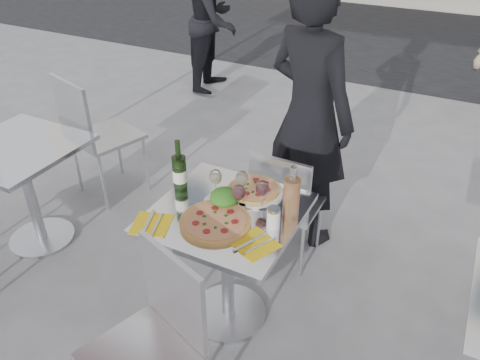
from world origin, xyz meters
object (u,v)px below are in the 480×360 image
at_px(pedestrian_a, 214,20).
at_px(pizza_near, 215,222).
at_px(side_table_left, 24,175).
at_px(side_chair_lfar, 92,129).
at_px(pizza_far, 254,190).
at_px(main_table, 227,243).
at_px(napkin_right, 255,244).
at_px(carafe, 291,198).
at_px(salad_plate, 225,198).
at_px(wineglass_white_b, 242,179).
at_px(wine_bottle, 180,171).
at_px(napkin_left, 152,224).
at_px(chair_near, 155,331).
at_px(wineglass_red_b, 262,189).
at_px(woman_diner, 309,116).
at_px(sugar_shaker, 273,217).
at_px(wineglass_white_a, 215,178).
at_px(chair_far, 284,200).
at_px(wineglass_red_a, 239,193).

xyz_separation_m(pedestrian_a, pizza_near, (1.85, -3.23, -0.04)).
bearing_deg(side_table_left, side_chair_lfar, 88.28).
xyz_separation_m(pedestrian_a, pizza_far, (1.90, -2.90, -0.04)).
relative_size(main_table, pizza_near, 2.16).
bearing_deg(side_chair_lfar, napkin_right, 172.68).
xyz_separation_m(pedestrian_a, carafe, (2.16, -3.02, 0.07)).
distance_m(salad_plate, carafe, 0.35).
bearing_deg(napkin_right, wineglass_white_b, 150.58).
height_order(wine_bottle, napkin_left, wine_bottle).
bearing_deg(napkin_left, wine_bottle, 78.16).
bearing_deg(chair_near, carafe, 86.93).
relative_size(salad_plate, wineglass_white_b, 1.40).
bearing_deg(wineglass_red_b, carafe, -5.39).
bearing_deg(woman_diner, salad_plate, 104.86).
bearing_deg(napkin_left, sugar_shaker, 6.70).
xyz_separation_m(pizza_far, wine_bottle, (-0.36, -0.15, 0.10)).
relative_size(carafe, napkin_left, 1.27).
height_order(wineglass_white_b, wineglass_red_b, same).
xyz_separation_m(chair_near, wineglass_white_b, (0.01, 0.78, 0.33)).
bearing_deg(sugar_shaker, wineglass_white_b, 148.09).
bearing_deg(wineglass_red_b, side_chair_lfar, 162.40).
relative_size(side_chair_lfar, woman_diner, 0.56).
xyz_separation_m(chair_near, napkin_right, (0.24, 0.47, 0.22)).
relative_size(salad_plate, wineglass_white_a, 1.40).
relative_size(pizza_far, napkin_left, 1.35).
distance_m(woman_diner, carafe, 0.88).
bearing_deg(pizza_far, sugar_shaker, -46.71).
xyz_separation_m(woman_diner, wineglass_white_b, (-0.07, -0.80, -0.04)).
distance_m(woman_diner, wineglass_red_b, 0.84).
bearing_deg(pizza_far, wineglass_red_b, -47.57).
relative_size(main_table, napkin_right, 3.14).
height_order(carafe, napkin_right, carafe).
bearing_deg(salad_plate, napkin_left, -127.23).
distance_m(side_table_left, wine_bottle, 1.23).
relative_size(main_table, sugar_shaker, 7.01).
height_order(side_table_left, pizza_near, pizza_near).
height_order(chair_near, wineglass_red_b, wineglass_red_b).
bearing_deg(pedestrian_a, pizza_far, -154.73).
relative_size(pedestrian_a, wineglass_white_b, 10.19).
xyz_separation_m(chair_far, chair_near, (-0.10, -1.20, 0.04)).
distance_m(pedestrian_a, wineglass_red_a, 3.64).
relative_size(sugar_shaker, wineglass_red_b, 0.68).
bearing_deg(woman_diner, chair_far, 114.32).
bearing_deg(carafe, woman_diner, 104.55).
height_order(pizza_far, wine_bottle, wine_bottle).
relative_size(salad_plate, sugar_shaker, 2.06).
relative_size(main_table, side_chair_lfar, 0.75).
bearing_deg(pedestrian_a, salad_plate, -157.35).
height_order(pizza_far, wineglass_red_b, wineglass_red_b).
distance_m(sugar_shaker, napkin_right, 0.17).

